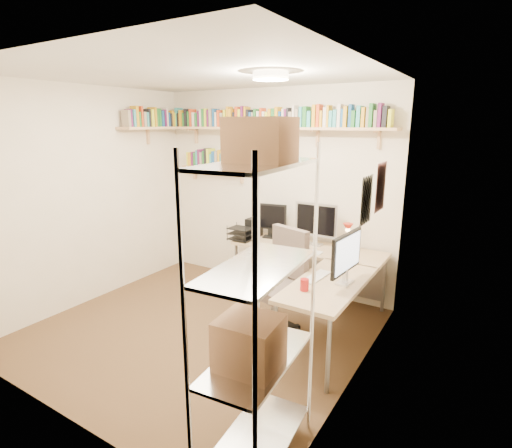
% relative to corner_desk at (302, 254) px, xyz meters
% --- Properties ---
extents(ground, '(3.20, 3.20, 0.00)m').
position_rel_corner_desk_xyz_m(ground, '(-0.69, -0.96, -0.68)').
color(ground, '#4F3322').
rests_on(ground, ground).
extents(room_shell, '(3.24, 3.04, 2.52)m').
position_rel_corner_desk_xyz_m(room_shell, '(-0.69, -0.95, 0.87)').
color(room_shell, beige).
rests_on(room_shell, ground).
extents(wall_shelves, '(3.12, 1.09, 0.80)m').
position_rel_corner_desk_xyz_m(wall_shelves, '(-1.11, 0.34, 1.34)').
color(wall_shelves, '#DAB27B').
rests_on(wall_shelves, ground).
extents(corner_desk, '(1.84, 1.75, 1.19)m').
position_rel_corner_desk_xyz_m(corner_desk, '(0.00, 0.00, 0.00)').
color(corner_desk, '#D4B18A').
rests_on(corner_desk, ground).
extents(office_chair, '(0.60, 0.61, 1.08)m').
position_rel_corner_desk_xyz_m(office_chair, '(0.02, -0.60, -0.23)').
color(office_chair, black).
rests_on(office_chair, ground).
extents(wire_rack, '(0.49, 0.89, 2.11)m').
position_rel_corner_desk_xyz_m(wire_rack, '(0.67, -2.08, 0.53)').
color(wire_rack, silver).
rests_on(wire_rack, ground).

